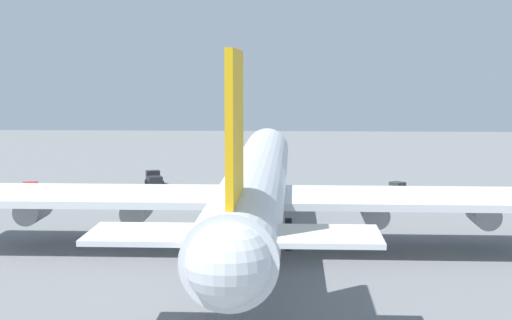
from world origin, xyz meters
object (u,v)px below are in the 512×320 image
(cargo_airplane, at_px, (256,184))
(maintenance_van, at_px, (154,178))
(pushback_tractor, at_px, (390,191))
(baggage_tug, at_px, (39,191))
(safety_cone_nose, at_px, (252,190))

(cargo_airplane, xyz_separation_m, maintenance_van, (39.23, 17.74, -5.08))
(cargo_airplane, bearing_deg, pushback_tractor, -31.77)
(cargo_airplane, relative_size, baggage_tug, 13.19)
(maintenance_van, relative_size, safety_cone_nose, 5.07)
(cargo_airplane, relative_size, pushback_tractor, 14.90)
(safety_cone_nose, bearing_deg, baggage_tug, 104.42)
(baggage_tug, xyz_separation_m, safety_cone_nose, (7.45, -28.96, -0.79))
(maintenance_van, distance_m, pushback_tractor, 36.74)
(baggage_tug, height_order, pushback_tractor, baggage_tug)
(maintenance_van, relative_size, pushback_tractor, 0.85)
(baggage_tug, relative_size, safety_cone_nose, 6.75)
(cargo_airplane, xyz_separation_m, pushback_tractor, (27.66, -17.13, -4.93))
(pushback_tractor, height_order, safety_cone_nose, pushback_tractor)
(pushback_tractor, distance_m, safety_cone_nose, 20.14)
(baggage_tug, distance_m, safety_cone_nose, 29.92)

